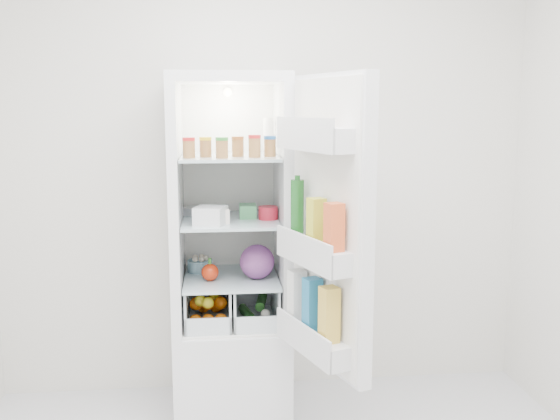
{
  "coord_description": "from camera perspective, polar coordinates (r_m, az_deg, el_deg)",
  "views": [
    {
      "loc": [
        -0.27,
        -2.01,
        1.63
      ],
      "look_at": [
        0.04,
        0.95,
        1.14
      ],
      "focal_mm": 40.0,
      "sensor_mm": 36.0,
      "label": 1
    }
  ],
  "objects": [
    {
      "name": "shelf_mid",
      "position": [
        3.25,
        -4.56,
        -0.95
      ],
      "size": [
        0.49,
        0.53,
        0.02
      ],
      "primitive_type": "cube",
      "color": "#AAC0C7",
      "rests_on": "refrigerator"
    },
    {
      "name": "tin_red",
      "position": [
        3.23,
        -1.09,
        -0.26
      ],
      "size": [
        0.1,
        0.1,
        0.07
      ],
      "primitive_type": "cylinder",
      "rotation": [
        0.0,
        0.0,
        0.01
      ],
      "color": "#B31A2C",
      "rests_on": "shelf_mid"
    },
    {
      "name": "squeeze_bottle",
      "position": [
        3.35,
        -1.07,
        6.83
      ],
      "size": [
        0.07,
        0.07,
        0.19
      ],
      "primitive_type": "cylinder",
      "rotation": [
        0.0,
        0.0,
        -0.33
      ],
      "color": "silver",
      "rests_on": "shelf_top"
    },
    {
      "name": "tub_white",
      "position": [
        3.09,
        -6.37,
        -0.53
      ],
      "size": [
        0.18,
        0.18,
        0.09
      ],
      "primitive_type": "cube",
      "rotation": [
        0.0,
        0.0,
        -0.32
      ],
      "color": "silver",
      "rests_on": "shelf_mid"
    },
    {
      "name": "tub_green",
      "position": [
        3.28,
        -2.96,
        -0.1
      ],
      "size": [
        0.09,
        0.12,
        0.07
      ],
      "primitive_type": "cube",
      "rotation": [
        0.0,
        0.0,
        -0.02
      ],
      "color": "#408D54",
      "rests_on": "shelf_mid"
    },
    {
      "name": "mushroom_bowl",
      "position": [
        3.43,
        -7.32,
        -5.08
      ],
      "size": [
        0.16,
        0.16,
        0.06
      ],
      "primitive_type": "cylinder",
      "rotation": [
        0.0,
        0.0,
        0.25
      ],
      "color": "#87B7CA",
      "rests_on": "shelf_low"
    },
    {
      "name": "foil_tray",
      "position": [
        3.39,
        -7.29,
        -0.09
      ],
      "size": [
        0.2,
        0.18,
        0.04
      ],
      "primitive_type": "cube",
      "rotation": [
        0.0,
        0.0,
        -0.4
      ],
      "color": "silver",
      "rests_on": "shelf_mid"
    },
    {
      "name": "veg_pile",
      "position": [
        3.38,
        -2.25,
        -9.08
      ],
      "size": [
        0.16,
        0.3,
        0.1
      ],
      "color": "#1D4517",
      "rests_on": "refrigerator"
    },
    {
      "name": "bell_pepper",
      "position": [
        3.24,
        -6.42,
        -5.68
      ],
      "size": [
        0.09,
        0.09,
        0.09
      ],
      "primitive_type": "sphere",
      "color": "red",
      "rests_on": "shelf_low"
    },
    {
      "name": "shelf_top",
      "position": [
        3.21,
        -4.63,
        4.86
      ],
      "size": [
        0.49,
        0.53,
        0.02
      ],
      "primitive_type": "cube",
      "color": "#AAC0C7",
      "rests_on": "refrigerator"
    },
    {
      "name": "shelf_low",
      "position": [
        3.32,
        -4.49,
        -6.22
      ],
      "size": [
        0.49,
        0.53,
        0.01
      ],
      "primitive_type": "cube",
      "color": "#AAC0C7",
      "rests_on": "refrigerator"
    },
    {
      "name": "refrigerator",
      "position": [
        3.4,
        -4.5,
        -7.15
      ],
      "size": [
        0.6,
        0.6,
        1.8
      ],
      "color": "silver",
      "rests_on": "ground"
    },
    {
      "name": "red_cabbage",
      "position": [
        3.25,
        -2.11,
        -4.75
      ],
      "size": [
        0.18,
        0.18,
        0.18
      ],
      "primitive_type": "sphere",
      "color": "#501B48",
      "rests_on": "shelf_low"
    },
    {
      "name": "fridge_door",
      "position": [
        2.74,
        4.16,
        -1.99
      ],
      "size": [
        0.34,
        0.59,
        1.3
      ],
      "rotation": [
        0.0,
        0.0,
        1.91
      ],
      "color": "silver",
      "rests_on": "refrigerator"
    },
    {
      "name": "condiment_jars",
      "position": [
        3.09,
        -4.59,
        5.62
      ],
      "size": [
        0.46,
        0.16,
        0.08
      ],
      "color": "#B21919",
      "rests_on": "shelf_top"
    },
    {
      "name": "crisper_left",
      "position": [
        3.36,
        -6.57,
        -8.39
      ],
      "size": [
        0.23,
        0.46,
        0.22
      ],
      "primitive_type": null,
      "color": "silver",
      "rests_on": "refrigerator"
    },
    {
      "name": "tub_cream",
      "position": [
        3.15,
        -5.96,
        -0.49
      ],
      "size": [
        0.14,
        0.14,
        0.07
      ],
      "primitive_type": "cube",
      "rotation": [
        0.0,
        0.0,
        0.15
      ],
      "color": "silver",
      "rests_on": "shelf_mid"
    },
    {
      "name": "citrus_pile",
      "position": [
        3.35,
        -6.56,
        -8.92
      ],
      "size": [
        0.2,
        0.31,
        0.16
      ],
      "color": "orange",
      "rests_on": "refrigerator"
    },
    {
      "name": "room_walls",
      "position": [
        2.03,
        1.81,
        8.22
      ],
      "size": [
        3.02,
        3.02,
        2.61
      ],
      "color": "silver",
      "rests_on": "ground"
    },
    {
      "name": "crisper_right",
      "position": [
        3.36,
        -2.35,
        -8.31
      ],
      "size": [
        0.23,
        0.46,
        0.22
      ],
      "primitive_type": null,
      "color": "silver",
      "rests_on": "refrigerator"
    }
  ]
}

